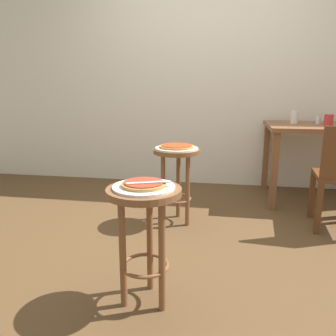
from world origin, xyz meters
TOP-DOWN VIEW (x-y plane):
  - ground_plane at (0.00, 0.00)m, footprint 6.00×6.00m
  - back_wall at (0.00, 1.65)m, footprint 6.00×0.10m
  - stool_foreground at (-0.16, -0.77)m, footprint 0.38×0.38m
  - serving_plate_foreground at (-0.16, -0.77)m, footprint 0.31×0.31m
  - pizza_foreground at (-0.16, -0.77)m, footprint 0.23×0.23m
  - stool_middle at (-0.15, 0.35)m, footprint 0.38×0.38m
  - serving_plate_middle at (-0.15, 0.35)m, footprint 0.35×0.35m
  - pizza_middle at (-0.15, 0.35)m, footprint 0.28×0.28m
  - dining_table at (1.12, 1.15)m, footprint 0.95×0.79m
  - cup_near_edge at (1.20, 1.10)m, footprint 0.08×0.08m
  - cup_far_edge at (0.91, 1.21)m, footprint 0.07×0.07m
  - condiment_shaker at (1.14, 1.22)m, footprint 0.04×0.04m
  - pizza_server_knife at (-0.13, -0.79)m, footprint 0.21×0.10m

SIDE VIEW (x-z plane):
  - ground_plane at x=0.00m, z-range 0.00..0.00m
  - stool_foreground at x=-0.16m, z-range 0.15..0.79m
  - stool_middle at x=-0.15m, z-range 0.15..0.79m
  - serving_plate_foreground at x=-0.16m, z-range 0.63..0.65m
  - serving_plate_middle at x=-0.15m, z-range 0.63..0.65m
  - dining_table at x=1.12m, z-range 0.27..1.04m
  - pizza_middle at x=-0.15m, z-range 0.65..0.67m
  - pizza_foreground at x=-0.16m, z-range 0.65..0.67m
  - pizza_server_knife at x=-0.13m, z-range 0.67..0.67m
  - condiment_shaker at x=1.14m, z-range 0.77..0.85m
  - cup_near_edge at x=1.20m, z-range 0.77..0.88m
  - cup_far_edge at x=0.91m, z-range 0.77..0.90m
  - back_wall at x=0.00m, z-range 0.00..3.00m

